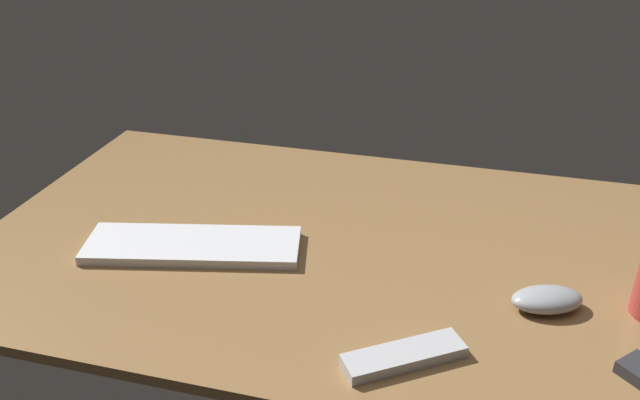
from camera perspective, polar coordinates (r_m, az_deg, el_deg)
The scene contains 4 objects.
desk at distance 127.25cm, azimuth 2.17°, elevation -4.24°, with size 140.00×84.00×2.00cm, color olive.
keyboard at distance 126.93cm, azimuth -10.85°, elevation -3.86°, with size 39.87×12.85×1.82cm, color silver.
computer_mouse at distance 115.26cm, azimuth 18.91°, elevation -8.08°, with size 11.76×6.74×3.54cm, color #999EA5.
tv_remote at distance 100.52cm, azimuth 7.22°, elevation -13.14°, with size 18.46×5.14×1.86cm, color #B7B7BC.
Camera 1 is at (23.16, -105.45, 68.35)cm, focal length 37.27 mm.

